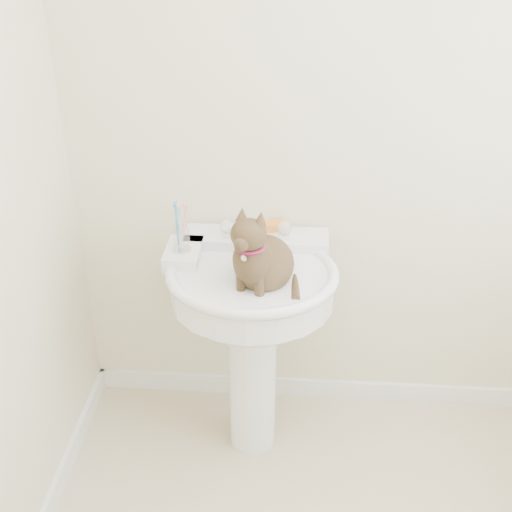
# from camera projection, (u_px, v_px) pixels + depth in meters

# --- Properties ---
(wall_back) EXTENTS (2.20, 0.00, 2.50)m
(wall_back) POSITION_uv_depth(u_px,v_px,m) (365.00, 130.00, 2.27)
(wall_back) COLOR beige
(wall_back) RESTS_ON ground
(baseboard_back) EXTENTS (2.20, 0.02, 0.09)m
(baseboard_back) POSITION_uv_depth(u_px,v_px,m) (342.00, 389.00, 2.87)
(baseboard_back) COLOR white
(baseboard_back) RESTS_ON floor
(pedestal_sink) EXTENTS (0.63, 0.62, 0.86)m
(pedestal_sink) POSITION_uv_depth(u_px,v_px,m) (252.00, 305.00, 2.33)
(pedestal_sink) COLOR white
(pedestal_sink) RESTS_ON floor
(faucet) EXTENTS (0.28, 0.12, 0.14)m
(faucet) POSITION_uv_depth(u_px,v_px,m) (255.00, 230.00, 2.35)
(faucet) COLOR silver
(faucet) RESTS_ON pedestal_sink
(soap_bar) EXTENTS (0.10, 0.08, 0.03)m
(soap_bar) POSITION_uv_depth(u_px,v_px,m) (274.00, 226.00, 2.44)
(soap_bar) COLOR orange
(soap_bar) RESTS_ON pedestal_sink
(toothbrush_cup) EXTENTS (0.07, 0.07, 0.19)m
(toothbrush_cup) POSITION_uv_depth(u_px,v_px,m) (181.00, 238.00, 2.28)
(toothbrush_cup) COLOR silver
(toothbrush_cup) RESTS_ON pedestal_sink
(cat) EXTENTS (0.23, 0.29, 0.42)m
(cat) POSITION_uv_depth(u_px,v_px,m) (262.00, 260.00, 2.16)
(cat) COLOR brown
(cat) RESTS_ON pedestal_sink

